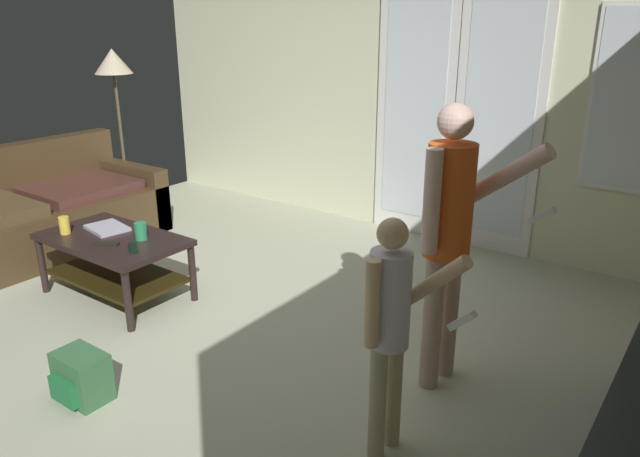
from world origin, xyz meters
TOP-DOWN VIEW (x-y plane):
  - ground_plane at (0.00, 0.00)m, footprint 5.78×5.14m
  - wall_back_with_doors at (0.09, 2.53)m, footprint 5.78×0.09m
  - leather_couch at (-2.21, 0.13)m, footprint 0.97×2.19m
  - coffee_table at (-0.87, 0.02)m, footprint 1.06×0.62m
  - person_adult at (1.48, 0.41)m, footprint 0.62×0.42m
  - person_child at (1.53, -0.27)m, footprint 0.45×0.31m
  - floor_lamp at (-2.55, 1.38)m, footprint 0.37×0.37m
  - backpack at (0.02, -0.87)m, footprint 0.28×0.23m
  - laptop_closed at (-1.03, 0.09)m, footprint 0.34×0.28m
  - cup_near_edge at (-0.66, 0.11)m, footprint 0.08×0.08m
  - cup_by_laptop at (-1.20, -0.14)m, footprint 0.07×0.07m
  - tv_remote_black at (-0.55, -0.05)m, footprint 0.17×0.13m
  - dvd_remote_slim at (-0.76, -0.11)m, footprint 0.17×0.12m

SIDE VIEW (x-z plane):
  - ground_plane at x=0.00m, z-range -0.02..0.00m
  - backpack at x=0.02m, z-range 0.00..0.27m
  - leather_couch at x=-2.21m, z-range -0.14..0.73m
  - coffee_table at x=-0.87m, z-range 0.11..0.56m
  - tv_remote_black at x=-0.55m, z-range 0.46..0.48m
  - dvd_remote_slim at x=-0.76m, z-range 0.46..0.48m
  - laptop_closed at x=-1.03m, z-range 0.46..0.48m
  - cup_near_edge at x=-0.66m, z-range 0.46..0.58m
  - cup_by_laptop at x=-1.20m, z-range 0.46..0.59m
  - person_child at x=1.53m, z-range 0.11..1.27m
  - person_adult at x=1.48m, z-range 0.15..1.69m
  - wall_back_with_doors at x=0.09m, z-range -0.05..2.84m
  - floor_lamp at x=-2.55m, z-range 0.61..2.24m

